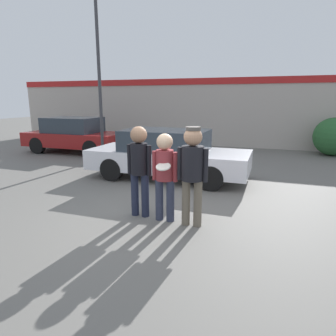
% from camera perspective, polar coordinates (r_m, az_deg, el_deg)
% --- Properties ---
extents(ground_plane, '(56.00, 56.00, 0.00)m').
position_cam_1_polar(ground_plane, '(5.98, -0.78, -9.21)').
color(ground_plane, '#66635E').
extents(storefront_building, '(24.00, 0.22, 3.23)m').
position_cam_1_polar(storefront_building, '(14.72, 12.08, 10.35)').
color(storefront_building, '#B2A89E').
rests_on(storefront_building, ground).
extents(person_left, '(0.50, 0.33, 1.77)m').
position_cam_1_polar(person_left, '(5.75, -5.49, 0.86)').
color(person_left, '#1E2338').
rests_on(person_left, ground).
extents(person_middle_with_frisbee, '(0.49, 0.53, 1.66)m').
position_cam_1_polar(person_middle_with_frisbee, '(5.51, -0.63, -0.46)').
color(person_middle_with_frisbee, '#2D3347').
rests_on(person_middle_with_frisbee, ground).
extents(person_right, '(0.56, 0.39, 1.80)m').
position_cam_1_polar(person_right, '(5.27, 4.68, 0.28)').
color(person_right, '#665B4C').
rests_on(person_right, ground).
extents(parked_car_near, '(4.58, 1.82, 1.41)m').
position_cam_1_polar(parked_car_near, '(8.64, -0.07, 2.67)').
color(parked_car_near, silver).
rests_on(parked_car_near, ground).
extents(parked_car_far, '(4.25, 1.89, 1.49)m').
position_cam_1_polar(parked_car_far, '(13.56, -17.33, 6.05)').
color(parked_car_far, maroon).
rests_on(parked_car_far, ground).
extents(street_lamp, '(1.30, 0.35, 6.46)m').
position_cam_1_polar(street_lamp, '(11.63, -12.26, 20.90)').
color(street_lamp, '#38383D').
rests_on(street_lamp, ground).
extents(shrub, '(1.54, 1.54, 1.54)m').
position_cam_1_polar(shrub, '(13.90, 28.95, 5.24)').
color(shrub, '#285B2D').
rests_on(shrub, ground).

